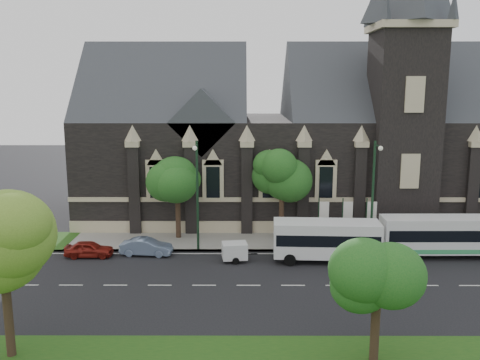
{
  "coord_description": "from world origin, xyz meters",
  "views": [
    {
      "loc": [
        -0.48,
        -32.39,
        13.37
      ],
      "look_at": [
        -0.59,
        6.0,
        6.11
      ],
      "focal_mm": 38.11,
      "sensor_mm": 36.0,
      "label": 1
    }
  ],
  "objects_px": {
    "banner_flag_left": "(322,217)",
    "tour_coach": "(452,235)",
    "sedan": "(146,247)",
    "shuttle_bus": "(327,238)",
    "tree_park_near": "(8,230)",
    "banner_flag_center": "(346,217)",
    "car_far_red": "(89,249)",
    "box_trailer": "(235,251)",
    "tree_walk_left": "(180,174)",
    "street_lamp_mid": "(197,190)",
    "tree_walk_right": "(284,173)",
    "street_lamp_near": "(374,190)",
    "tree_park_east": "(381,270)",
    "banner_flag_right": "(370,217)"
  },
  "relations": [
    {
      "from": "tree_park_near",
      "to": "street_lamp_mid",
      "type": "distance_m",
      "value": 17.71
    },
    {
      "from": "tree_park_near",
      "to": "street_lamp_near",
      "type": "distance_m",
      "value": 26.97
    },
    {
      "from": "tree_park_east",
      "to": "sedan",
      "type": "bearing_deg",
      "value": 132.45
    },
    {
      "from": "banner_flag_right",
      "to": "shuttle_bus",
      "type": "distance_m",
      "value": 5.96
    },
    {
      "from": "banner_flag_left",
      "to": "banner_flag_right",
      "type": "distance_m",
      "value": 4.0
    },
    {
      "from": "tree_park_near",
      "to": "sedan",
      "type": "distance_m",
      "value": 16.47
    },
    {
      "from": "tour_coach",
      "to": "tree_park_east",
      "type": "bearing_deg",
      "value": -123.17
    },
    {
      "from": "sedan",
      "to": "car_far_red",
      "type": "height_order",
      "value": "sedan"
    },
    {
      "from": "shuttle_bus",
      "to": "car_far_red",
      "type": "relative_size",
      "value": 2.18
    },
    {
      "from": "tree_park_east",
      "to": "tree_walk_left",
      "type": "distance_m",
      "value": 23.36
    },
    {
      "from": "tour_coach",
      "to": "banner_flag_left",
      "type": "bearing_deg",
      "value": 161.94
    },
    {
      "from": "tree_park_east",
      "to": "street_lamp_mid",
      "type": "relative_size",
      "value": 0.7
    },
    {
      "from": "banner_flag_center",
      "to": "tour_coach",
      "type": "bearing_deg",
      "value": -21.87
    },
    {
      "from": "street_lamp_mid",
      "to": "box_trailer",
      "type": "height_order",
      "value": "street_lamp_mid"
    },
    {
      "from": "tree_walk_left",
      "to": "box_trailer",
      "type": "xyz_separation_m",
      "value": [
        4.8,
        -5.92,
        -4.91
      ]
    },
    {
      "from": "street_lamp_near",
      "to": "box_trailer",
      "type": "xyz_separation_m",
      "value": [
        -11.0,
        -2.32,
        -4.29
      ]
    },
    {
      "from": "box_trailer",
      "to": "street_lamp_near",
      "type": "bearing_deg",
      "value": 4.3
    },
    {
      "from": "tree_park_east",
      "to": "banner_flag_right",
      "type": "xyz_separation_m",
      "value": [
        4.11,
        18.32,
        -2.24
      ]
    },
    {
      "from": "tree_park_near",
      "to": "tree_walk_right",
      "type": "height_order",
      "value": "tree_park_near"
    },
    {
      "from": "tree_walk_left",
      "to": "banner_flag_center",
      "type": "bearing_deg",
      "value": -6.89
    },
    {
      "from": "street_lamp_near",
      "to": "sedan",
      "type": "bearing_deg",
      "value": -177.16
    },
    {
      "from": "tree_walk_right",
      "to": "box_trailer",
      "type": "xyz_separation_m",
      "value": [
        -4.21,
        -5.93,
        -5.0
      ]
    },
    {
      "from": "sedan",
      "to": "shuttle_bus",
      "type": "bearing_deg",
      "value": -90.09
    },
    {
      "from": "street_lamp_mid",
      "to": "car_far_red",
      "type": "distance_m",
      "value": 9.64
    },
    {
      "from": "tree_walk_right",
      "to": "tour_coach",
      "type": "height_order",
      "value": "tree_walk_right"
    },
    {
      "from": "street_lamp_mid",
      "to": "car_far_red",
      "type": "height_order",
      "value": "street_lamp_mid"
    },
    {
      "from": "tour_coach",
      "to": "shuttle_bus",
      "type": "relative_size",
      "value": 1.34
    },
    {
      "from": "banner_flag_left",
      "to": "box_trailer",
      "type": "xyz_separation_m",
      "value": [
        -7.28,
        -4.22,
        -1.56
      ]
    },
    {
      "from": "tree_park_near",
      "to": "banner_flag_center",
      "type": "distance_m",
      "value": 27.1
    },
    {
      "from": "tree_park_east",
      "to": "banner_flag_right",
      "type": "height_order",
      "value": "tree_park_east"
    },
    {
      "from": "tree_walk_right",
      "to": "banner_flag_right",
      "type": "xyz_separation_m",
      "value": [
        7.08,
        -1.71,
        -3.43
      ]
    },
    {
      "from": "banner_flag_center",
      "to": "box_trailer",
      "type": "height_order",
      "value": "banner_flag_center"
    },
    {
      "from": "banner_flag_left",
      "to": "tour_coach",
      "type": "bearing_deg",
      "value": -17.67
    },
    {
      "from": "tree_walk_right",
      "to": "shuttle_bus",
      "type": "bearing_deg",
      "value": -64.27
    },
    {
      "from": "tree_park_near",
      "to": "tree_park_east",
      "type": "xyz_separation_m",
      "value": [
        17.95,
        -0.55,
        -1.8
      ]
    },
    {
      "from": "tree_walk_right",
      "to": "sedan",
      "type": "height_order",
      "value": "tree_walk_right"
    },
    {
      "from": "tree_park_near",
      "to": "banner_flag_right",
      "type": "distance_m",
      "value": 28.61
    },
    {
      "from": "banner_flag_center",
      "to": "tour_coach",
      "type": "relative_size",
      "value": 0.37
    },
    {
      "from": "tree_walk_right",
      "to": "tree_walk_left",
      "type": "relative_size",
      "value": 1.02
    },
    {
      "from": "street_lamp_near",
      "to": "shuttle_bus",
      "type": "relative_size",
      "value": 1.11
    },
    {
      "from": "tour_coach",
      "to": "box_trailer",
      "type": "bearing_deg",
      "value": -176.58
    },
    {
      "from": "banner_flag_center",
      "to": "car_far_red",
      "type": "height_order",
      "value": "banner_flag_center"
    },
    {
      "from": "tree_park_near",
      "to": "banner_flag_center",
      "type": "xyz_separation_m",
      "value": [
        20.06,
        17.77,
        -4.03
      ]
    },
    {
      "from": "tree_park_near",
      "to": "tour_coach",
      "type": "xyz_separation_m",
      "value": [
        27.76,
        14.68,
        -4.67
      ]
    },
    {
      "from": "banner_flag_center",
      "to": "tree_park_near",
      "type": "bearing_deg",
      "value": -138.46
    },
    {
      "from": "tree_park_near",
      "to": "street_lamp_near",
      "type": "xyz_separation_m",
      "value": [
        21.77,
        15.86,
        -1.3
      ]
    },
    {
      "from": "shuttle_bus",
      "to": "car_far_red",
      "type": "bearing_deg",
      "value": -179.84
    },
    {
      "from": "tree_walk_right",
      "to": "car_far_red",
      "type": "distance_m",
      "value": 17.21
    },
    {
      "from": "street_lamp_near",
      "to": "shuttle_bus",
      "type": "height_order",
      "value": "street_lamp_near"
    },
    {
      "from": "street_lamp_near",
      "to": "sedan",
      "type": "distance_m",
      "value": 18.58
    }
  ]
}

